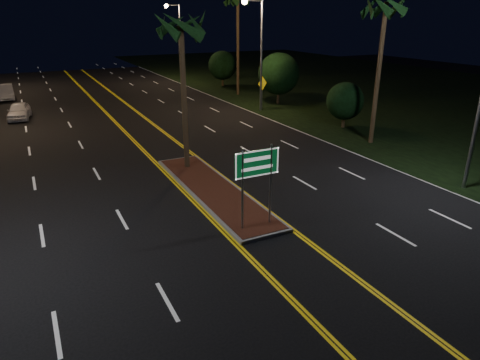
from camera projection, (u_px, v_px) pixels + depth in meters
ground at (296, 263)px, 14.34m from camera, size 120.00×120.00×0.00m
grass_right at (395, 89)px, 47.76m from camera, size 40.00×110.00×0.01m
median_island at (213, 190)px, 20.14m from camera, size 2.25×10.25×0.17m
highway_sign at (257, 171)px, 15.80m from camera, size 1.80×0.08×3.20m
streetlight_right_mid at (258, 43)px, 35.07m from camera, size 1.91×0.44×9.00m
streetlight_right_far at (177, 34)px, 51.71m from camera, size 1.91×0.44×9.00m
palm_median at (181, 26)px, 20.45m from camera, size 2.40×2.40×8.30m
palm_right_near at (386, 7)px, 24.95m from camera, size 2.40×2.40×9.30m
palm_right_far at (238, 0)px, 41.38m from camera, size 2.40×2.40×10.30m
shrub_near at (345, 101)px, 30.96m from camera, size 2.70×2.70×3.30m
shrub_mid at (279, 74)px, 39.21m from camera, size 3.78×3.78×4.62m
shrub_far at (222, 65)px, 49.26m from camera, size 3.24×3.24×3.96m
car_near at (19, 110)px, 33.93m from camera, size 2.50×4.74×1.51m
car_far at (5, 91)px, 41.80m from camera, size 2.34×5.09×1.67m
warning_sign at (262, 88)px, 37.21m from camera, size 1.09×0.50×2.81m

